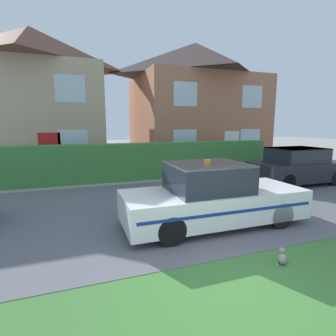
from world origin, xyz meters
TOP-DOWN VIEW (x-y plane):
  - ground_plane at (0.00, 0.00)m, footprint 80.00×80.00m
  - road_strip at (0.00, 4.16)m, footprint 28.00×6.79m
  - lawn_verge at (0.00, -0.52)m, footprint 28.00×2.57m
  - garden_hedge at (0.96, 8.49)m, footprint 12.26×0.81m
  - police_car at (0.91, 2.39)m, footprint 4.53×1.75m
  - cat at (1.20, 0.31)m, footprint 0.30×0.26m
  - neighbour_car_far at (6.51, 5.24)m, footprint 3.96×1.80m
  - house_left at (-4.28, 13.79)m, footprint 7.59×6.46m
  - house_right at (5.80, 13.81)m, footprint 8.30×7.14m
  - wheelie_bin at (4.22, 8.61)m, footprint 0.74×0.79m

SIDE VIEW (x-z plane):
  - ground_plane at x=0.00m, z-range 0.00..0.00m
  - lawn_verge at x=0.00m, z-range 0.00..0.01m
  - road_strip at x=0.00m, z-range 0.00..0.01m
  - cat at x=1.20m, z-range -0.03..0.25m
  - wheelie_bin at x=4.22m, z-range 0.00..1.03m
  - police_car at x=0.91m, z-range -0.11..1.53m
  - neighbour_car_far at x=6.51m, z-range -0.02..1.50m
  - garden_hedge at x=0.96m, z-range 0.00..1.64m
  - house_left at x=-4.28m, z-range 0.08..7.86m
  - house_right at x=5.80m, z-range 0.08..7.99m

